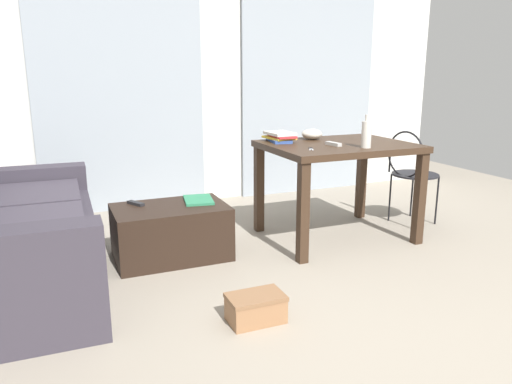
# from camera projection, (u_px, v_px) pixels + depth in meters

# --- Properties ---
(ground_plane) EXTENTS (7.32, 7.32, 0.00)m
(ground_plane) POSITION_uv_depth(u_px,v_px,m) (306.00, 257.00, 3.59)
(ground_plane) COLOR gray
(wall_back) EXTENTS (5.27, 0.10, 2.56)m
(wall_back) POSITION_uv_depth(u_px,v_px,m) (219.00, 76.00, 5.01)
(wall_back) COLOR silver
(wall_back) RESTS_ON ground
(curtains) EXTENTS (3.60, 0.03, 2.12)m
(curtains) POSITION_uv_depth(u_px,v_px,m) (222.00, 98.00, 4.98)
(curtains) COLOR #99A3AD
(curtains) RESTS_ON ground
(couch) EXTENTS (0.90, 1.83, 0.83)m
(couch) POSITION_uv_depth(u_px,v_px,m) (15.00, 238.00, 3.03)
(couch) COLOR #38333D
(couch) RESTS_ON ground
(coffee_table) EXTENTS (0.81, 0.52, 0.39)m
(coffee_table) POSITION_uv_depth(u_px,v_px,m) (171.00, 232.00, 3.54)
(coffee_table) COLOR black
(coffee_table) RESTS_ON ground
(craft_table) EXTENTS (1.13, 0.88, 0.78)m
(craft_table) POSITION_uv_depth(u_px,v_px,m) (338.00, 157.00, 3.88)
(craft_table) COLOR #382619
(craft_table) RESTS_ON ground
(wire_chair) EXTENTS (0.41, 0.42, 0.84)m
(wire_chair) POSITION_uv_depth(u_px,v_px,m) (410.00, 167.00, 4.26)
(wire_chair) COLOR black
(wire_chair) RESTS_ON ground
(bottle_near) EXTENTS (0.07, 0.07, 0.24)m
(bottle_near) POSITION_uv_depth(u_px,v_px,m) (366.00, 134.00, 3.60)
(bottle_near) COLOR beige
(bottle_near) RESTS_ON craft_table
(bowl) EXTENTS (0.17, 0.17, 0.09)m
(bowl) POSITION_uv_depth(u_px,v_px,m) (312.00, 134.00, 4.06)
(bowl) COLOR beige
(bowl) RESTS_ON craft_table
(book_stack) EXTENTS (0.20, 0.32, 0.08)m
(book_stack) POSITION_uv_depth(u_px,v_px,m) (280.00, 137.00, 3.93)
(book_stack) COLOR #33519E
(book_stack) RESTS_ON craft_table
(tv_remote_on_table) EXTENTS (0.07, 0.15, 0.03)m
(tv_remote_on_table) POSITION_uv_depth(u_px,v_px,m) (333.00, 144.00, 3.73)
(tv_remote_on_table) COLOR #B7B7B2
(tv_remote_on_table) RESTS_ON craft_table
(scissors) EXTENTS (0.08, 0.11, 0.00)m
(scissors) POSITION_uv_depth(u_px,v_px,m) (311.00, 149.00, 3.57)
(scissors) COLOR #9EA0A5
(scissors) RESTS_ON craft_table
(tv_remote_primary) EXTENTS (0.11, 0.16, 0.02)m
(tv_remote_primary) POSITION_uv_depth(u_px,v_px,m) (136.00, 203.00, 3.53)
(tv_remote_primary) COLOR #232326
(tv_remote_primary) RESTS_ON coffee_table
(magazine) EXTENTS (0.25, 0.31, 0.02)m
(magazine) POSITION_uv_depth(u_px,v_px,m) (198.00, 200.00, 3.64)
(magazine) COLOR #2D7F56
(magazine) RESTS_ON coffee_table
(shoebox) EXTENTS (0.31, 0.20, 0.15)m
(shoebox) POSITION_uv_depth(u_px,v_px,m) (256.00, 308.00, 2.65)
(shoebox) COLOR #996B47
(shoebox) RESTS_ON ground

